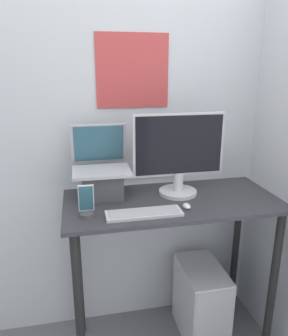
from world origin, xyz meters
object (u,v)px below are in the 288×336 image
computer_tower (201,302)px  laptop (102,177)px  monitor (179,156)px  keyboard (144,213)px  cell_phone (87,206)px  mouse (187,206)px

computer_tower → laptop: bearing=172.7°
laptop → monitor: bearing=-6.1°
monitor → computer_tower: (0.16, -0.03, -0.92)m
keyboard → cell_phone: cell_phone is taller
laptop → cell_phone: bearing=-111.2°
laptop → mouse: bearing=-32.0°
computer_tower → mouse: bearing=-136.2°
laptop → cell_phone: laptop is taller
monitor → keyboard: size_ratio=1.37×
laptop → computer_tower: (0.56, -0.07, -0.81)m
monitor → cell_phone: size_ratio=3.14×
keyboard → computer_tower: (0.39, 0.20, -0.71)m
mouse → cell_phone: 0.48m
laptop → computer_tower: bearing=-7.3°
laptop → mouse: 0.47m
laptop → keyboard: laptop is taller
keyboard → computer_tower: bearing=26.6°
keyboard → cell_phone: 0.27m
monitor → computer_tower: size_ratio=1.04×
monitor → computer_tower: 0.93m
monitor → mouse: bearing=-94.6°
monitor → computer_tower: bearing=-10.3°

